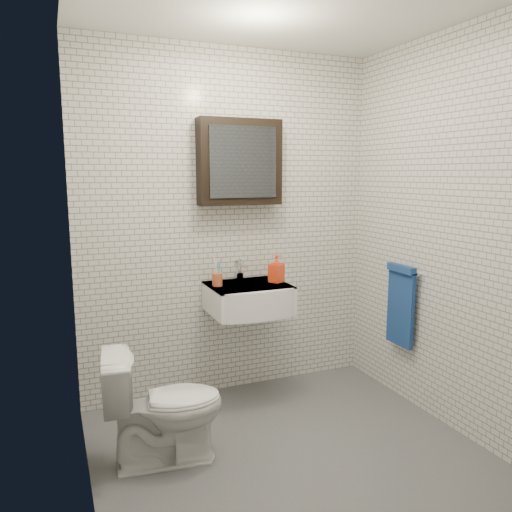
# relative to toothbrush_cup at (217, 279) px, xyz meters

# --- Properties ---
(ground) EXTENTS (2.20, 2.00, 0.01)m
(ground) POSITION_rel_toothbrush_cup_xyz_m (0.16, -0.81, -0.89)
(ground) COLOR #505458
(ground) RESTS_ON ground
(room_shell) EXTENTS (2.22, 2.02, 2.51)m
(room_shell) POSITION_rel_toothbrush_cup_xyz_m (0.16, -0.81, 0.57)
(room_shell) COLOR silver
(room_shell) RESTS_ON ground
(washbasin) EXTENTS (0.55, 0.50, 0.20)m
(washbasin) POSITION_rel_toothbrush_cup_xyz_m (0.21, -0.08, -0.14)
(washbasin) COLOR white
(washbasin) RESTS_ON room_shell
(faucet) EXTENTS (0.06, 0.20, 0.15)m
(faucet) POSITION_rel_toothbrush_cup_xyz_m (0.21, 0.12, 0.02)
(faucet) COLOR silver
(faucet) RESTS_ON washbasin
(mirror_cabinet) EXTENTS (0.60, 0.15, 0.60)m
(mirror_cabinet) POSITION_rel_toothbrush_cup_xyz_m (0.21, 0.12, 0.80)
(mirror_cabinet) COLOR black
(mirror_cabinet) RESTS_ON room_shell
(towel_rail) EXTENTS (0.09, 0.30, 0.58)m
(towel_rail) POSITION_rel_toothbrush_cup_xyz_m (1.21, -0.46, -0.17)
(towel_rail) COLOR silver
(towel_rail) RESTS_ON room_shell
(toothbrush_cup) EXTENTS (0.08, 0.08, 0.20)m
(toothbrush_cup) POSITION_rel_toothbrush_cup_xyz_m (0.00, 0.00, 0.00)
(toothbrush_cup) COLOR #B8512E
(toothbrush_cup) RESTS_ON washbasin
(soap_bottle) EXTENTS (0.12, 0.12, 0.20)m
(soap_bottle) POSITION_rel_toothbrush_cup_xyz_m (0.43, -0.05, 0.05)
(soap_bottle) COLOR orange
(soap_bottle) RESTS_ON washbasin
(toilet) EXTENTS (0.69, 0.45, 0.67)m
(toilet) POSITION_rel_toothbrush_cup_xyz_m (-0.52, -0.61, -0.57)
(toilet) COLOR white
(toilet) RESTS_ON ground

